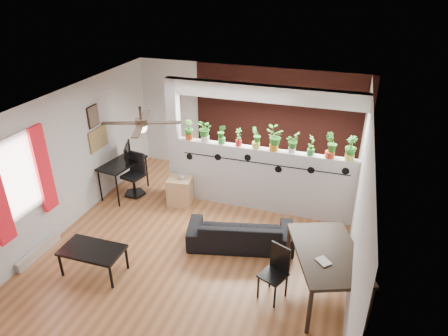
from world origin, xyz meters
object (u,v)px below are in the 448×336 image
potted_plant_3 (239,136)px  potted_plant_9 (351,148)px  cube_shelf (180,191)px  potted_plant_6 (292,142)px  potted_plant_8 (331,145)px  office_chair (135,177)px  potted_plant_0 (189,129)px  potted_plant_5 (274,138)px  sofa (241,232)px  potted_plant_2 (222,133)px  dining_table (327,257)px  coffee_table (92,252)px  potted_plant_7 (311,145)px  potted_plant_4 (256,137)px  cup (182,177)px  folding_chair (277,267)px  computer_desk (123,165)px  ceiling_fan (141,124)px  potted_plant_1 (205,130)px

potted_plant_3 → potted_plant_9: (2.11, 0.00, 0.05)m
potted_plant_9 → cube_shelf: bearing=-174.1°
potted_plant_6 → potted_plant_8: (0.70, -0.00, 0.05)m
office_chair → potted_plant_6: bearing=4.9°
potted_plant_0 → potted_plant_8: (2.81, 0.00, 0.03)m
potted_plant_5 → sofa: size_ratio=0.27×
potted_plant_2 → potted_plant_6: (1.40, 0.00, -0.01)m
dining_table → coffee_table: 3.68m
potted_plant_5 → potted_plant_8: 1.05m
potted_plant_7 → potted_plant_9: bearing=0.0°
potted_plant_4 → cup: bearing=-166.9°
cube_shelf → office_chair: office_chair is taller
potted_plant_4 → potted_plant_0: bearing=180.0°
potted_plant_3 → potted_plant_5: 0.70m
potted_plant_9 → office_chair: potted_plant_9 is taller
potted_plant_2 → potted_plant_7: 1.76m
potted_plant_7 → coffee_table: 4.26m
potted_plant_7 → office_chair: 3.84m
folding_chair → dining_table: bearing=18.2°
potted_plant_8 → computer_desk: size_ratio=0.43×
potted_plant_5 → potted_plant_6: size_ratio=1.20×
potted_plant_6 → folding_chair: size_ratio=0.45×
computer_desk → potted_plant_2: bearing=9.0°
potted_plant_0 → potted_plant_3: size_ratio=1.14×
ceiling_fan → potted_plant_5: bearing=45.4°
potted_plant_9 → office_chair: 4.52m
potted_plant_0 → coffee_table: (-0.58, -2.76, -1.15)m
potted_plant_1 → potted_plant_8: potted_plant_8 is taller
potted_plant_4 → computer_desk: potted_plant_4 is taller
potted_plant_0 → office_chair: size_ratio=0.44×
sofa → potted_plant_8: bearing=-148.5°
potted_plant_4 → potted_plant_6: potted_plant_4 is taller
cube_shelf → potted_plant_6: bearing=1.6°
cube_shelf → computer_desk: size_ratio=0.52×
potted_plant_5 → office_chair: size_ratio=0.50×
potted_plant_6 → office_chair: (-3.30, -0.28, -1.15)m
potted_plant_5 → potted_plant_6: (0.35, 0.00, -0.04)m
potted_plant_0 → cube_shelf: potted_plant_0 is taller
cube_shelf → folding_chair: 3.17m
dining_table → potted_plant_6: bearing=113.6°
potted_plant_0 → potted_plant_9: potted_plant_9 is taller
cup → sofa: bearing=-32.1°
potted_plant_7 → computer_desk: potted_plant_7 is taller
potted_plant_0 → cup: potted_plant_0 is taller
sofa → folding_chair: 1.36m
potted_plant_3 → computer_desk: bearing=-172.2°
ceiling_fan → dining_table: ceiling_fan is taller
potted_plant_6 → sofa: size_ratio=0.22×
potted_plant_3 → coffee_table: size_ratio=0.36×
potted_plant_7 → dining_table: bearing=-74.8°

